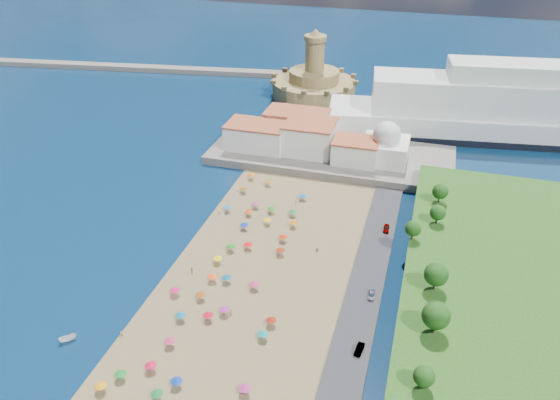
% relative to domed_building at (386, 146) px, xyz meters
% --- Properties ---
extents(ground, '(700.00, 700.00, 0.00)m').
position_rel_domed_building_xyz_m(ground, '(-30.00, -71.00, -8.97)').
color(ground, '#071938').
rests_on(ground, ground).
extents(terrace, '(90.00, 36.00, 3.00)m').
position_rel_domed_building_xyz_m(terrace, '(-20.00, 2.00, -7.47)').
color(terrace, '#59544C').
rests_on(terrace, ground).
extents(jetty, '(18.00, 70.00, 2.40)m').
position_rel_domed_building_xyz_m(jetty, '(-42.00, 37.00, -7.77)').
color(jetty, '#59544C').
rests_on(jetty, ground).
extents(breakwater, '(199.03, 34.77, 2.60)m').
position_rel_domed_building_xyz_m(breakwater, '(-140.00, 82.00, -7.67)').
color(breakwater, '#59544C').
rests_on(breakwater, ground).
extents(waterfront_buildings, '(57.00, 29.00, 11.00)m').
position_rel_domed_building_xyz_m(waterfront_buildings, '(-33.05, 2.64, -1.10)').
color(waterfront_buildings, silver).
rests_on(waterfront_buildings, terrace).
extents(domed_building, '(16.00, 16.00, 15.00)m').
position_rel_domed_building_xyz_m(domed_building, '(0.00, 0.00, 0.00)').
color(domed_building, silver).
rests_on(domed_building, terrace).
extents(fortress, '(40.00, 40.00, 32.40)m').
position_rel_domed_building_xyz_m(fortress, '(-42.00, 67.00, -2.29)').
color(fortress, '#98814C').
rests_on(fortress, ground).
extents(cruise_ship, '(173.92, 48.60, 37.63)m').
position_rel_domed_building_xyz_m(cruise_ship, '(57.86, 43.85, 2.17)').
color(cruise_ship, black).
rests_on(cruise_ship, ground).
extents(beach_parasols, '(31.48, 117.36, 2.20)m').
position_rel_domed_building_xyz_m(beach_parasols, '(-30.98, -82.64, -6.83)').
color(beach_parasols, gray).
rests_on(beach_parasols, beach).
extents(beachgoers, '(36.76, 98.71, 1.88)m').
position_rel_domed_building_xyz_m(beachgoers, '(-33.88, -65.79, -7.85)').
color(beachgoers, tan).
rests_on(beachgoers, beach).
extents(moored_boats, '(8.14, 29.32, 1.55)m').
position_rel_domed_building_xyz_m(moored_boats, '(-55.86, -120.43, -8.20)').
color(moored_boats, white).
rests_on(moored_boats, ground).
extents(parked_cars, '(2.00, 77.46, 1.44)m').
position_rel_domed_building_xyz_m(parked_cars, '(6.00, -77.33, -7.61)').
color(parked_cars, gray).
rests_on(parked_cars, promenade).
extents(hillside_trees, '(12.65, 104.94, 7.89)m').
position_rel_domed_building_xyz_m(hillside_trees, '(18.77, -80.78, 1.07)').
color(hillside_trees, '#382314').
rests_on(hillside_trees, hillside).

